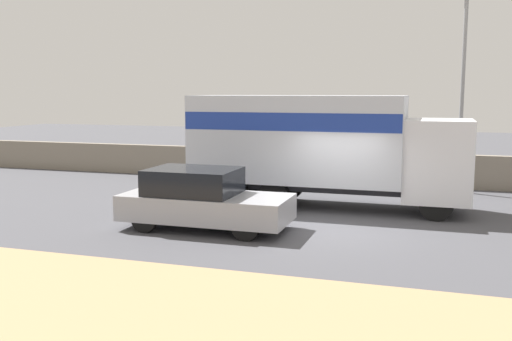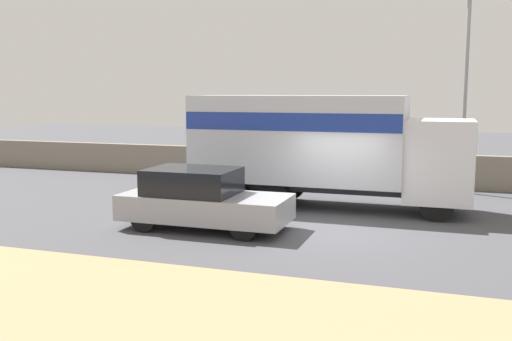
# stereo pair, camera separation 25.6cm
# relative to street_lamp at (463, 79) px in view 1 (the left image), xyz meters

# --- Properties ---
(ground_plane) EXTENTS (80.00, 80.00, 0.00)m
(ground_plane) POSITION_rel_street_lamp_xyz_m (-3.37, -6.93, -4.03)
(ground_plane) COLOR #47474C
(dirt_shoulder_foreground) EXTENTS (60.00, 4.63, 0.04)m
(dirt_shoulder_foreground) POSITION_rel_street_lamp_xyz_m (-3.37, -13.49, -4.01)
(dirt_shoulder_foreground) COLOR tan
(dirt_shoulder_foreground) RESTS_ON ground_plane
(stone_wall_backdrop) EXTENTS (60.00, 0.35, 1.27)m
(stone_wall_backdrop) POSITION_rel_street_lamp_xyz_m (-3.37, 0.73, -3.39)
(stone_wall_backdrop) COLOR gray
(stone_wall_backdrop) RESTS_ON ground_plane
(street_lamp) EXTENTS (0.56, 0.28, 6.96)m
(street_lamp) POSITION_rel_street_lamp_xyz_m (0.00, 0.00, 0.00)
(street_lamp) COLOR gray
(street_lamp) RESTS_ON ground_plane
(box_truck) EXTENTS (8.42, 2.53, 3.46)m
(box_truck) POSITION_rel_street_lamp_xyz_m (-4.27, -4.15, -1.99)
(box_truck) COLOR silver
(box_truck) RESTS_ON ground_plane
(car_hatchback) EXTENTS (4.40, 1.87, 1.58)m
(car_hatchback) POSITION_rel_street_lamp_xyz_m (-6.56, -7.96, -3.25)
(car_hatchback) COLOR #9E9EA3
(car_hatchback) RESTS_ON ground_plane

